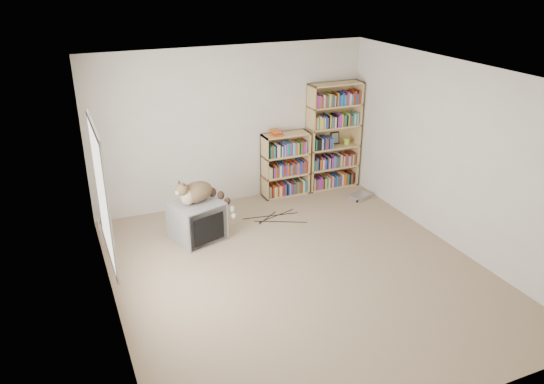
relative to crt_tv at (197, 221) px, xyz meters
name	(u,v)px	position (x,y,z in m)	size (l,w,h in m)	color
floor	(300,273)	(0.95, -1.39, -0.28)	(4.50, 5.00, 0.01)	tan
wall_back	(232,126)	(0.95, 1.11, 0.97)	(4.50, 0.02, 2.50)	silver
wall_front	(444,293)	(0.95, -3.89, 0.97)	(4.50, 0.02, 2.50)	silver
wall_left	(105,214)	(-1.30, -1.39, 0.97)	(0.02, 5.00, 2.50)	silver
wall_right	(454,156)	(3.20, -1.39, 0.97)	(0.02, 5.00, 2.50)	silver
ceiling	(305,75)	(0.95, -1.39, 2.22)	(4.50, 5.00, 0.02)	white
window	(102,194)	(-1.29, -1.19, 1.12)	(0.02, 1.22, 1.52)	white
crt_tv	(197,221)	(0.00, 0.00, 0.00)	(0.80, 0.76, 0.57)	gray
cat	(202,194)	(0.10, 0.01, 0.39)	(0.85, 0.52, 0.61)	#3C2B18
bookcase_tall	(333,139)	(2.69, 0.97, 0.58)	(0.91, 0.30, 1.82)	tan
bookcase_short	(285,167)	(1.80, 0.97, 0.21)	(0.78, 0.30, 1.07)	tan
book_stack	(276,133)	(1.62, 0.95, 0.83)	(0.19, 0.25, 0.08)	#A52416
green_mug	(346,141)	(2.95, 0.95, 0.52)	(0.10, 0.10, 0.11)	#98BD36
framed_print	(335,138)	(2.78, 1.05, 0.57)	(0.16, 0.01, 0.21)	black
dvd_player	(360,196)	(2.88, 0.30, -0.24)	(0.33, 0.23, 0.07)	#9F9FA4
wall_outlet	(98,225)	(-1.29, 0.34, 0.04)	(0.01, 0.08, 0.13)	silver
floor_cables	(281,221)	(1.32, 0.04, -0.28)	(1.20, 0.70, 0.01)	black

